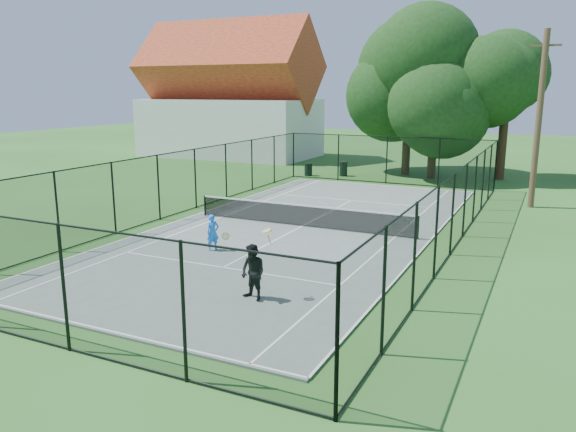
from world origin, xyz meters
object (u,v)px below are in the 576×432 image
at_px(player_black, 253,272).
at_px(tennis_net, 302,215).
at_px(utility_pole, 539,119).
at_px(trash_bin_right, 343,169).
at_px(player_blue, 213,233).
at_px(trash_bin_left, 308,169).

bearing_deg(player_black, tennis_net, 105.25).
distance_m(utility_pole, player_black, 18.97).
bearing_deg(player_black, utility_pole, 70.00).
xyz_separation_m(trash_bin_right, player_blue, (2.10, -19.61, 0.22)).
bearing_deg(trash_bin_left, player_blue, -76.90).
xyz_separation_m(trash_bin_right, player_black, (5.86, -23.33, 0.36)).
bearing_deg(tennis_net, trash_bin_left, 112.58).
xyz_separation_m(utility_pole, player_black, (-6.37, -17.51, -3.54)).
xyz_separation_m(trash_bin_left, player_blue, (4.35, -18.69, 0.28)).
relative_size(tennis_net, player_blue, 7.54).
bearing_deg(trash_bin_right, player_blue, -83.88).
relative_size(trash_bin_right, utility_pole, 0.11).
xyz_separation_m(tennis_net, trash_bin_left, (-5.78, 13.91, -0.13)).
height_order(tennis_net, player_blue, player_blue).
bearing_deg(trash_bin_left, player_black, -70.13).
bearing_deg(player_blue, trash_bin_left, 103.10).
distance_m(utility_pole, player_blue, 17.49).
distance_m(tennis_net, player_black, 8.82).
relative_size(tennis_net, utility_pole, 1.16).
height_order(trash_bin_left, utility_pole, utility_pole).
relative_size(tennis_net, player_black, 4.98).
distance_m(trash_bin_right, player_blue, 19.72).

